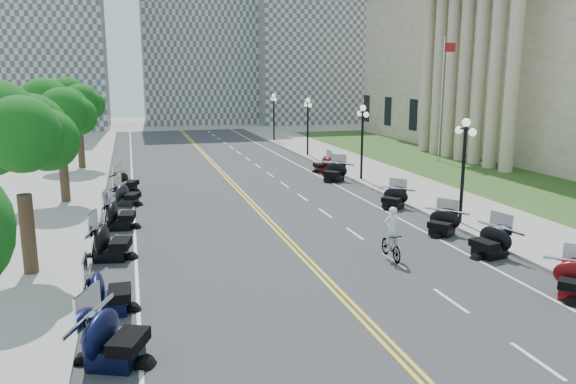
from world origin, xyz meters
TOP-DOWN VIEW (x-y plane):
  - ground at (0.00, 0.00)m, footprint 160.00×160.00m
  - road at (0.00, 10.00)m, footprint 16.00×90.00m
  - centerline_yellow_a at (-0.12, 10.00)m, footprint 0.12×90.00m
  - centerline_yellow_b at (0.12, 10.00)m, footprint 0.12×90.00m
  - edge_line_north at (6.40, 10.00)m, footprint 0.12×90.00m
  - edge_line_south at (-6.40, 10.00)m, footprint 0.12×90.00m
  - lane_dash_4 at (3.20, -8.00)m, footprint 0.12×2.00m
  - lane_dash_5 at (3.20, -4.00)m, footprint 0.12×2.00m
  - lane_dash_6 at (3.20, 0.00)m, footprint 0.12×2.00m
  - lane_dash_7 at (3.20, 4.00)m, footprint 0.12×2.00m
  - lane_dash_8 at (3.20, 8.00)m, footprint 0.12×2.00m
  - lane_dash_9 at (3.20, 12.00)m, footprint 0.12×2.00m
  - lane_dash_10 at (3.20, 16.00)m, footprint 0.12×2.00m
  - lane_dash_11 at (3.20, 20.00)m, footprint 0.12×2.00m
  - lane_dash_12 at (3.20, 24.00)m, footprint 0.12×2.00m
  - lane_dash_13 at (3.20, 28.00)m, footprint 0.12×2.00m
  - lane_dash_14 at (3.20, 32.00)m, footprint 0.12×2.00m
  - lane_dash_15 at (3.20, 36.00)m, footprint 0.12×2.00m
  - lane_dash_16 at (3.20, 40.00)m, footprint 0.12×2.00m
  - lane_dash_17 at (3.20, 44.00)m, footprint 0.12×2.00m
  - lane_dash_18 at (3.20, 48.00)m, footprint 0.12×2.00m
  - lane_dash_19 at (3.20, 52.00)m, footprint 0.12×2.00m
  - sidewalk_north at (10.50, 10.00)m, footprint 5.00×90.00m
  - sidewalk_south at (-10.50, 10.00)m, footprint 5.00×90.00m
  - lawn at (17.50, 18.00)m, footprint 9.00×60.00m
  - distant_block_a at (-18.00, 62.00)m, footprint 18.00×14.00m
  - distant_block_b at (4.00, 68.00)m, footprint 16.00×12.00m
  - distant_block_c at (22.00, 65.00)m, footprint 20.00×14.00m
  - street_lamp_2 at (8.60, 4.00)m, footprint 0.50×1.20m
  - street_lamp_3 at (8.60, 16.00)m, footprint 0.50×1.20m
  - street_lamp_4 at (8.60, 28.00)m, footprint 0.50×1.20m
  - street_lamp_5 at (8.60, 40.00)m, footprint 0.50×1.20m
  - flagpole at (18.00, 22.00)m, footprint 1.10×0.20m
  - tree_2 at (-10.00, 2.00)m, footprint 4.80×4.80m
  - tree_3 at (-10.00, 14.00)m, footprint 4.80×4.80m
  - tree_4 at (-10.00, 26.00)m, footprint 4.80×4.80m
  - motorcycle_n_5 at (7.07, -0.49)m, footprint 2.36×2.36m
  - motorcycle_n_6 at (6.90, 2.76)m, footprint 2.54×2.54m
  - motorcycle_n_7 at (7.10, 8.05)m, footprint 2.53×2.53m
  - motorcycle_n_9 at (6.75, 16.30)m, footprint 2.91×2.91m
  - motorcycle_n_10 at (7.19, 19.94)m, footprint 1.93×1.93m
  - motorcycle_s_4 at (-6.99, -5.28)m, footprint 2.93×2.93m
  - motorcycle_s_5 at (-7.25, -2.02)m, footprint 2.12×2.12m
  - motorcycle_s_6 at (-7.29, 3.23)m, footprint 2.59×2.59m
  - motorcycle_s_7 at (-7.03, 7.75)m, footprint 2.38×2.38m
  - motorcycle_s_8 at (-6.70, 12.65)m, footprint 2.53×2.53m
  - motorcycle_s_9 at (-6.76, 16.45)m, footprint 2.65×2.65m
  - bicycle at (3.18, 0.28)m, footprint 0.60×1.84m
  - cyclist_rider at (3.18, 0.28)m, footprint 0.64×0.42m

SIDE VIEW (x-z plane):
  - ground at x=0.00m, z-range 0.00..0.00m
  - road at x=0.00m, z-range 0.00..0.01m
  - centerline_yellow_a at x=-0.12m, z-range 0.01..0.01m
  - centerline_yellow_b at x=0.12m, z-range 0.01..0.01m
  - edge_line_north at x=6.40m, z-range 0.01..0.01m
  - edge_line_south at x=-6.40m, z-range 0.01..0.01m
  - lane_dash_4 at x=3.20m, z-range 0.01..0.01m
  - lane_dash_5 at x=3.20m, z-range 0.01..0.01m
  - lane_dash_6 at x=3.20m, z-range 0.01..0.01m
  - lane_dash_7 at x=3.20m, z-range 0.01..0.01m
  - lane_dash_8 at x=3.20m, z-range 0.01..0.01m
  - lane_dash_9 at x=3.20m, z-range 0.01..0.01m
  - lane_dash_10 at x=3.20m, z-range 0.01..0.01m
  - lane_dash_11 at x=3.20m, z-range 0.01..0.01m
  - lane_dash_12 at x=3.20m, z-range 0.01..0.01m
  - lane_dash_13 at x=3.20m, z-range 0.01..0.01m
  - lane_dash_14 at x=3.20m, z-range 0.01..0.01m
  - lane_dash_15 at x=3.20m, z-range 0.01..0.01m
  - lane_dash_16 at x=3.20m, z-range 0.01..0.01m
  - lane_dash_17 at x=3.20m, z-range 0.01..0.01m
  - lane_dash_18 at x=3.20m, z-range 0.01..0.01m
  - lane_dash_19 at x=3.20m, z-range 0.01..0.01m
  - lawn at x=17.50m, z-range 0.00..0.10m
  - sidewalk_north at x=10.50m, z-range 0.00..0.15m
  - sidewalk_south at x=-10.50m, z-range 0.00..0.15m
  - bicycle at x=3.18m, z-range 0.00..1.09m
  - motorcycle_n_7 at x=7.10m, z-range 0.00..1.26m
  - motorcycle_n_6 at x=6.90m, z-range 0.00..1.27m
  - motorcycle_n_10 at x=7.19m, z-range 0.00..1.30m
  - motorcycle_s_8 at x=-6.70m, z-range 0.00..1.35m
  - motorcycle_s_9 at x=-6.76m, z-range 0.00..1.37m
  - motorcycle_n_5 at x=7.07m, z-range 0.00..1.39m
  - motorcycle_n_9 at x=6.75m, z-range 0.00..1.45m
  - motorcycle_s_5 at x=-7.25m, z-range 0.00..1.46m
  - motorcycle_s_7 at x=-7.03m, z-range 0.00..1.49m
  - motorcycle_s_6 at x=-7.29m, z-range 0.00..1.55m
  - motorcycle_s_4 at x=-6.99m, z-range 0.00..1.56m
  - cyclist_rider at x=3.18m, z-range 1.09..2.85m
  - street_lamp_2 at x=8.60m, z-range 0.15..5.05m
  - street_lamp_3 at x=8.60m, z-range 0.15..5.05m
  - street_lamp_4 at x=8.60m, z-range 0.15..5.05m
  - street_lamp_5 at x=8.60m, z-range 0.15..5.05m
  - tree_2 at x=-10.00m, z-range 0.15..9.35m
  - tree_3 at x=-10.00m, z-range 0.15..9.35m
  - tree_4 at x=-10.00m, z-range 0.15..9.35m
  - flagpole at x=18.00m, z-range 0.00..10.00m
  - distant_block_c at x=22.00m, z-range 0.00..22.00m
  - distant_block_a at x=-18.00m, z-range 0.00..26.00m
  - distant_block_b at x=4.00m, z-range 0.00..30.00m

